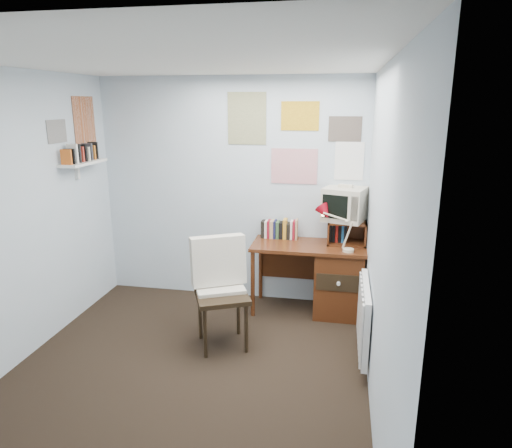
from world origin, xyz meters
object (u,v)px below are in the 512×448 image
(desk_chair, at_px, (222,296))
(desk_lamp, at_px, (349,232))
(desk, at_px, (333,277))
(crt_tv, at_px, (345,202))
(wall_shelf, at_px, (83,163))
(radiator, at_px, (364,317))
(tv_riser, at_px, (347,232))

(desk_chair, bearing_deg, desk_lamp, 8.11)
(desk, bearing_deg, crt_tv, 57.34)
(desk_chair, height_order, desk_lamp, desk_lamp)
(desk, bearing_deg, wall_shelf, -171.60)
(wall_shelf, bearing_deg, radiator, -10.89)
(tv_riser, xyz_separation_m, radiator, (0.17, -1.04, -0.47))
(desk, xyz_separation_m, crt_tv, (0.08, 0.13, 0.80))
(tv_riser, distance_m, radiator, 1.15)
(wall_shelf, bearing_deg, desk_lamp, 4.46)
(crt_tv, xyz_separation_m, wall_shelf, (-2.66, -0.51, 0.42))
(wall_shelf, bearing_deg, crt_tv, 10.87)
(tv_riser, height_order, crt_tv, crt_tv)
(tv_riser, distance_m, wall_shelf, 2.83)
(crt_tv, height_order, wall_shelf, wall_shelf)
(crt_tv, relative_size, wall_shelf, 0.65)
(desk, height_order, tv_riser, tv_riser)
(desk_chair, height_order, tv_riser, tv_riser)
(tv_riser, bearing_deg, desk_lamp, -85.75)
(desk_lamp, distance_m, tv_riser, 0.29)
(desk, bearing_deg, desk_lamp, -50.39)
(desk, relative_size, tv_riser, 3.00)
(desk_lamp, relative_size, wall_shelf, 0.65)
(desk, distance_m, tv_riser, 0.51)
(desk, relative_size, crt_tv, 2.96)
(desk_lamp, bearing_deg, radiator, -98.42)
(tv_riser, bearing_deg, wall_shelf, -169.68)
(desk_lamp, bearing_deg, crt_tv, 81.05)
(tv_riser, relative_size, crt_tv, 0.99)
(tv_riser, bearing_deg, desk_chair, -137.75)
(tv_riser, xyz_separation_m, crt_tv, (-0.03, 0.02, 0.32))
(desk, distance_m, wall_shelf, 2.87)
(desk_chair, xyz_separation_m, crt_tv, (1.07, 1.03, 0.71))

